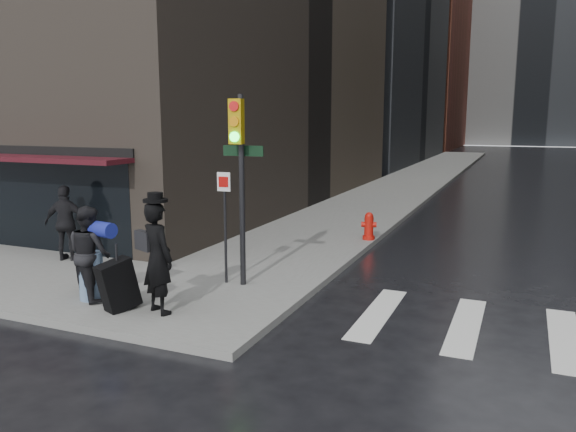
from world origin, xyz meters
name	(u,v)px	position (x,y,z in m)	size (l,w,h in m)	color
ground	(192,306)	(0.00, 0.00, 0.00)	(140.00, 140.00, 0.00)	black
sidewalk_left	(424,175)	(0.00, 27.00, 0.07)	(4.00, 50.00, 0.15)	slate
bldg_left_far	(371,42)	(-13.00, 62.00, 13.00)	(22.00, 20.00, 26.00)	#5A261F
bldg_distant	(537,27)	(6.00, 78.00, 16.00)	(40.00, 12.00, 32.00)	slate
storefront	(7,187)	(-7.00, 1.90, 1.83)	(8.40, 1.11, 2.83)	black
man_overcoat	(149,262)	(-0.25, -0.96, 1.10)	(1.50, 1.01, 2.25)	black
man_jeans	(90,253)	(-1.77, -0.78, 1.08)	(1.28, 1.06, 1.85)	black
man_greycoat	(66,223)	(-4.50, 1.40, 1.09)	(1.19, 0.78, 1.88)	black
traffic_light	(238,164)	(0.47, 1.15, 2.72)	(1.00, 0.47, 3.98)	black
fire_hydrant	(369,227)	(1.80, 6.68, 0.51)	(0.47, 0.35, 0.81)	#B6130B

